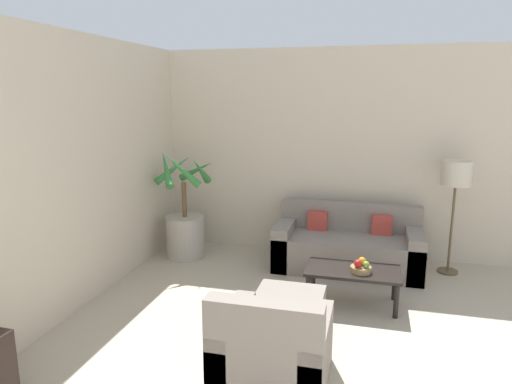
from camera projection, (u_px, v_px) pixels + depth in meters
wall_back at (393, 155)px, 5.79m from camera, size 7.65×0.06×2.70m
potted_palm at (185, 225)px, 5.99m from camera, size 0.78×0.77×1.44m
sofa_loveseat at (347, 247)px, 5.60m from camera, size 1.75×0.78×0.77m
floor_lamp at (456, 179)px, 5.28m from camera, size 0.34×0.34×1.36m
coffee_table at (353, 274)px, 4.63m from camera, size 0.94×0.50×0.37m
fruit_bowl at (361, 269)px, 4.54m from camera, size 0.21×0.21×0.06m
apple_red at (358, 264)px, 4.50m from camera, size 0.08×0.08×0.08m
apple_green at (366, 265)px, 4.49m from camera, size 0.07×0.07×0.07m
orange_fruit at (362, 261)px, 4.57m from camera, size 0.08×0.08×0.08m
armchair at (273, 351)px, 3.34m from camera, size 0.80×0.80×0.79m
ottoman at (290, 312)px, 4.10m from camera, size 0.60×0.49×0.38m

